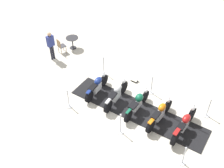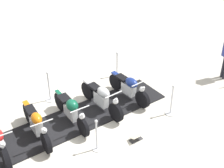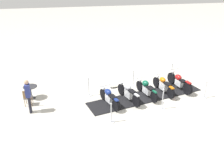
{
  "view_description": "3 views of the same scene",
  "coord_description": "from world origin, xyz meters",
  "views": [
    {
      "loc": [
        5.53,
        -7.14,
        9.58
      ],
      "look_at": [
        -1.54,
        -0.12,
        0.81
      ],
      "focal_mm": 44.05,
      "sensor_mm": 36.0,
      "label": 1
    },
    {
      "loc": [
        1.89,
        7.84,
        6.47
      ],
      "look_at": [
        -1.42,
        -0.03,
        1.07
      ],
      "focal_mm": 51.26,
      "sensor_mm": 36.0,
      "label": 2
    },
    {
      "loc": [
        -4.56,
        -11.48,
        6.42
      ],
      "look_at": [
        -1.91,
        0.31,
        0.84
      ],
      "focal_mm": 38.99,
      "sensor_mm": 36.0,
      "label": 3
    }
  ],
  "objects": [
    {
      "name": "ground_plane",
      "position": [
        0.0,
        0.0,
        0.0
      ],
      "size": [
        80.0,
        80.0,
        0.0
      ],
      "primitive_type": "plane",
      "color": "beige"
    },
    {
      "name": "display_platform",
      "position": [
        0.0,
        0.0,
        0.02
      ],
      "size": [
        6.93,
        2.86,
        0.03
      ],
      "primitive_type": "cube",
      "rotation": [
        0.0,
        0.0,
        -2.92
      ],
      "color": "black",
      "rests_on": "ground_plane"
    },
    {
      "name": "motorcycle_maroon",
      "position": [
        2.23,
        0.53,
        0.49
      ],
      "size": [
        0.66,
        2.31,
        1.04
      ],
      "rotation": [
        0.0,
        0.0,
        -4.56
      ],
      "color": "black",
      "rests_on": "display_platform"
    },
    {
      "name": "motorcycle_copper",
      "position": [
        1.12,
        0.27,
        0.48
      ],
      "size": [
        0.64,
        2.19,
        0.92
      ],
      "rotation": [
        0.0,
        0.0,
        -4.57
      ],
      "color": "black",
      "rests_on": "display_platform"
    },
    {
      "name": "motorcycle_forest",
      "position": [
        -0.01,
        0.04,
        0.51
      ],
      "size": [
        0.71,
        2.16,
        0.9
      ],
      "rotation": [
        0.0,
        0.0,
        -4.52
      ],
      "color": "black",
      "rests_on": "display_platform"
    },
    {
      "name": "motorcycle_chrome",
      "position": [
        -1.13,
        -0.21,
        0.51
      ],
      "size": [
        0.83,
        2.15,
        0.94
      ],
      "rotation": [
        0.0,
        0.0,
        -4.45
      ],
      "color": "black",
      "rests_on": "display_platform"
    },
    {
      "name": "motorcycle_navy",
      "position": [
        -2.25,
        -0.47,
        0.48
      ],
      "size": [
        0.84,
        1.98,
        0.9
      ],
      "rotation": [
        0.0,
        0.0,
        -4.44
      ],
      "color": "black",
      "rests_on": "display_platform"
    },
    {
      "name": "stanchion_right_front",
      "position": [
        2.49,
        2.09,
        0.34
      ],
      "size": [
        0.33,
        0.33,
        1.07
      ],
      "color": "silver",
      "rests_on": "ground_plane"
    },
    {
      "name": "stanchion_left_front",
      "position": [
        3.14,
        -0.84,
        0.32
      ],
      "size": [
        0.32,
        0.32,
        1.01
      ],
      "color": "silver",
      "rests_on": "ground_plane"
    },
    {
      "name": "stanchion_left_rear",
      "position": [
        -2.49,
        -2.09,
        0.33
      ],
      "size": [
        0.33,
        0.33,
        1.03
      ],
      "color": "silver",
      "rests_on": "ground_plane"
    },
    {
      "name": "stanchion_right_mid",
      "position": [
        -0.32,
        1.46,
        0.38
      ],
      "size": [
        0.29,
        0.29,
        1.06
      ],
      "color": "silver",
      "rests_on": "ground_plane"
    },
    {
      "name": "stanchion_left_mid",
      "position": [
        0.32,
        -1.46,
        0.35
      ],
      "size": [
        0.35,
        0.35,
        1.15
      ],
      "color": "silver",
      "rests_on": "ground_plane"
    },
    {
      "name": "stanchion_right_rear",
      "position": [
        -3.14,
        0.84,
        0.34
      ],
      "size": [
        0.35,
        0.35,
        1.1
      ],
      "color": "silver",
      "rests_on": "ground_plane"
    },
    {
      "name": "info_placard",
      "position": [
        -1.52,
        1.55,
        0.07
      ],
      "size": [
        0.43,
        0.33,
        0.21
      ],
      "rotation": [
        0.0,
        0.0,
        0.22
      ],
      "color": "#333338",
      "rests_on": "ground_plane"
    },
    {
      "name": "cafe_table",
      "position": [
        -6.31,
        1.2,
        0.55
      ],
      "size": [
        0.76,
        0.76,
        0.74
      ],
      "color": "#2D2D33",
      "rests_on": "ground_plane"
    },
    {
      "name": "cafe_chair_near_table",
      "position": [
        -6.39,
        0.38,
        0.53
      ],
      "size": [
        0.44,
        0.44,
        0.92
      ],
      "rotation": [
        0.0,
        0.0,
        1.47
      ],
      "color": "olive",
      "rests_on": "ground_plane"
    },
    {
      "name": "bystander_person",
      "position": [
        -6.24,
        -0.34,
        1.06
      ],
      "size": [
        0.22,
        0.4,
        1.77
      ],
      "rotation": [
        0.0,
        0.0,
        0.0
      ],
      "color": "#23232D",
      "rests_on": "ground_plane"
    }
  ]
}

